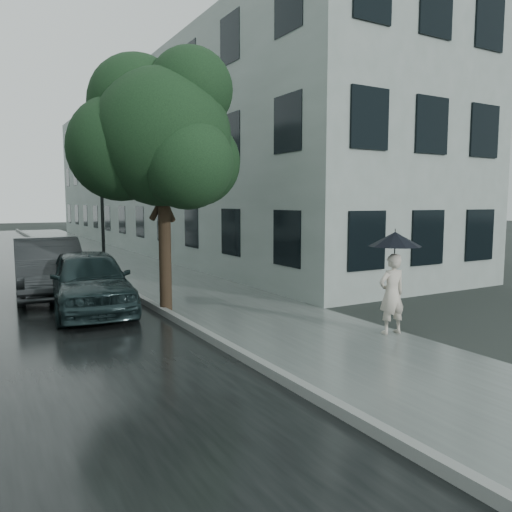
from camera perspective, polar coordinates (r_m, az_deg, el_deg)
ground at (r=9.89m, az=3.88°, el=-8.84°), size 120.00×120.00×0.00m
sidewalk at (r=20.85m, az=-14.23°, el=-1.05°), size 3.50×60.00×0.01m
kerb_near at (r=20.43m, az=-19.16°, el=-1.15°), size 0.15×60.00×0.15m
building_near at (r=29.54m, az=-8.60°, el=9.88°), size 7.02×36.00×9.00m
pedestrian at (r=10.03m, az=15.26°, el=-4.19°), size 0.61×0.44×1.57m
umbrella at (r=9.94m, az=15.60°, el=1.87°), size 1.23×1.23×1.11m
street_tree at (r=11.81m, az=-10.82°, el=13.30°), size 4.04×3.67×6.02m
lamp_post at (r=19.29m, az=-17.68°, el=7.06°), size 0.84×0.38×5.16m
car_near at (r=12.30m, az=-18.55°, el=-2.68°), size 2.05×4.40×1.46m
car_far at (r=14.88m, az=-22.69°, el=-1.14°), size 1.96×4.85×1.57m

